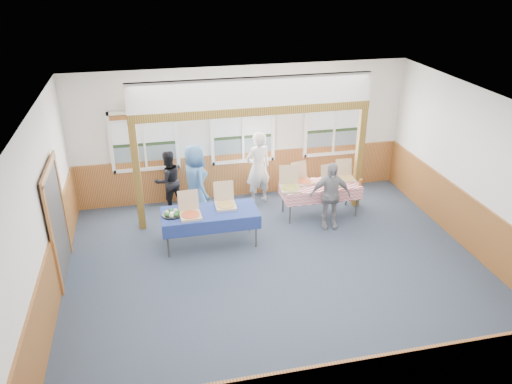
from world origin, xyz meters
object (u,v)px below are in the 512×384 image
(table_right, at_px, (320,187))
(woman_white, at_px, (258,168))
(table_left, at_px, (210,214))
(woman_black, at_px, (168,180))
(man_blue, at_px, (195,181))
(person_grey, at_px, (330,195))

(table_right, xyz_separation_m, woman_white, (-1.24, 0.91, 0.19))
(table_right, distance_m, woman_white, 1.55)
(table_left, distance_m, woman_black, 1.93)
(table_right, distance_m, woman_black, 3.50)
(woman_white, bearing_deg, man_blue, -4.13)
(woman_white, height_order, man_blue, woman_white)
(woman_black, height_order, person_grey, person_grey)
(person_grey, bearing_deg, table_right, 99.06)
(man_blue, bearing_deg, table_left, 169.23)
(woman_black, bearing_deg, table_right, 141.08)
(woman_black, bearing_deg, table_left, 90.26)
(table_right, relative_size, woman_white, 1.05)
(table_left, relative_size, person_grey, 1.39)
(table_left, relative_size, woman_white, 1.17)
(woman_black, relative_size, person_grey, 0.95)
(table_left, distance_m, man_blue, 1.33)
(woman_black, xyz_separation_m, man_blue, (0.58, -0.48, 0.13))
(table_left, bearing_deg, table_right, 3.14)
(woman_black, relative_size, man_blue, 0.84)
(woman_white, relative_size, person_grey, 1.18)
(woman_black, bearing_deg, woman_white, 154.86)
(woman_white, relative_size, woman_black, 1.24)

